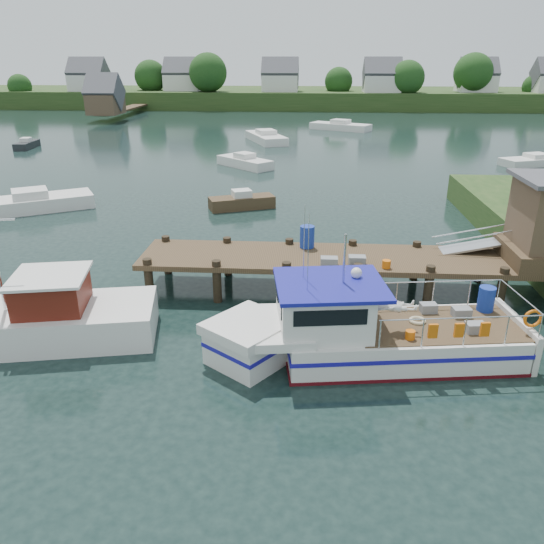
# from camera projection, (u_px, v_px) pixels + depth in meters

# --- Properties ---
(ground_plane) EXTENTS (160.00, 160.00, 0.00)m
(ground_plane) POSITION_uv_depth(u_px,v_px,m) (301.00, 289.00, 20.37)
(ground_plane) COLOR black
(far_shore) EXTENTS (140.00, 42.55, 9.22)m
(far_shore) POSITION_uv_depth(u_px,v_px,m) (309.00, 94.00, 95.74)
(far_shore) COLOR #2C441C
(far_shore) RESTS_ON ground
(dock) EXTENTS (16.60, 3.00, 4.78)m
(dock) POSITION_uv_depth(u_px,v_px,m) (482.00, 238.00, 19.12)
(dock) COLOR #453421
(dock) RESTS_ON ground
(lobster_boat) EXTENTS (9.69, 3.87, 4.60)m
(lobster_boat) POSITION_uv_depth(u_px,v_px,m) (362.00, 333.00, 15.42)
(lobster_boat) COLOR silver
(lobster_boat) RESTS_ON ground
(work_boat) EXTENTS (8.71, 4.01, 4.55)m
(work_boat) POSITION_uv_depth(u_px,v_px,m) (24.00, 320.00, 16.44)
(work_boat) COLOR silver
(work_boat) RESTS_ON ground
(moored_rowboat) EXTENTS (4.01, 2.62, 1.10)m
(moored_rowboat) POSITION_uv_depth(u_px,v_px,m) (242.00, 202.00, 31.18)
(moored_rowboat) COLOR #453421
(moored_rowboat) RESTS_ON ground
(moored_far) EXTENTS (7.67, 5.65, 1.25)m
(moored_far) POSITION_uv_depth(u_px,v_px,m) (340.00, 126.00, 65.02)
(moored_far) COLOR silver
(moored_far) RESTS_ON ground
(moored_a) EXTENTS (6.96, 5.41, 1.24)m
(moored_a) POSITION_uv_depth(u_px,v_px,m) (31.00, 203.00, 30.72)
(moored_a) COLOR silver
(moored_a) RESTS_ON ground
(moored_b) EXTENTS (4.98, 4.86, 1.15)m
(moored_b) POSITION_uv_depth(u_px,v_px,m) (245.00, 162.00, 42.98)
(moored_b) COLOR silver
(moored_b) RESTS_ON ground
(moored_c) EXTENTS (6.38, 4.16, 0.95)m
(moored_c) POSITION_uv_depth(u_px,v_px,m) (536.00, 161.00, 43.83)
(moored_c) COLOR silver
(moored_c) RESTS_ON ground
(moored_d) EXTENTS (5.11, 7.84, 1.26)m
(moored_d) POSITION_uv_depth(u_px,v_px,m) (266.00, 137.00, 55.87)
(moored_d) COLOR silver
(moored_d) RESTS_ON ground
(moored_e) EXTENTS (1.57, 3.77, 1.01)m
(moored_e) POSITION_uv_depth(u_px,v_px,m) (27.00, 144.00, 51.95)
(moored_e) COLOR black
(moored_e) RESTS_ON ground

